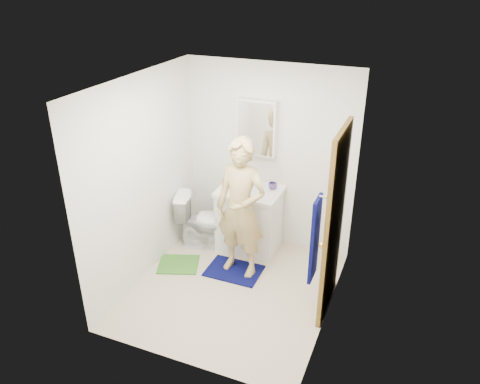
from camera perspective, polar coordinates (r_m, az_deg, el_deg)
name	(u,v)px	position (r m, az deg, el deg)	size (l,w,h in m)	color
floor	(233,290)	(5.56, -0.90, -11.85)	(2.20, 2.40, 0.02)	beige
ceiling	(231,82)	(4.50, -1.12, 13.28)	(2.20, 2.40, 0.02)	white
wall_back	(269,158)	(5.94, 3.61, 4.21)	(2.20, 0.02, 2.40)	silver
wall_front	(175,257)	(3.98, -7.95, -7.87)	(2.20, 0.02, 2.40)	silver
wall_left	(142,180)	(5.40, -11.88, 1.39)	(0.02, 2.40, 2.40)	silver
wall_right	(337,217)	(4.63, 11.74, -2.95)	(0.02, 2.40, 2.40)	silver
vanity_cabinet	(249,221)	(6.08, 1.16, -3.55)	(0.75, 0.55, 0.80)	white
countertop	(250,192)	(5.89, 1.20, 0.05)	(0.79, 0.59, 0.05)	white
sink_basin	(250,191)	(5.88, 1.20, 0.18)	(0.40, 0.40, 0.03)	white
faucet	(255,180)	(6.00, 1.83, 1.47)	(0.03, 0.03, 0.12)	silver
medicine_cabinet	(257,127)	(5.79, 2.08, 7.87)	(0.50, 0.12, 0.70)	white
mirror_panel	(255,129)	(5.74, 1.86, 7.69)	(0.46, 0.01, 0.66)	white
door	(334,224)	(4.85, 11.40, -3.87)	(0.05, 0.80, 2.05)	olive
door_knob	(322,245)	(4.63, 10.00, -6.43)	(0.07, 0.07, 0.07)	gold
towel	(315,239)	(4.13, 9.11, -5.71)	(0.03, 0.24, 0.80)	#070A47
towel_hook	(323,197)	(3.92, 10.10, -0.59)	(0.02, 0.02, 0.06)	silver
toilet	(205,220)	(6.17, -4.31, -3.46)	(0.42, 0.73, 0.75)	white
bath_mat	(234,271)	(5.83, -0.74, -9.57)	(0.66, 0.47, 0.02)	#070A47
green_rug	(178,264)	(5.99, -7.51, -8.73)	(0.49, 0.41, 0.02)	#40852C
soap_dispenser	(226,181)	(5.90, -1.68, 1.31)	(0.08, 0.08, 0.17)	#BA6F56
toothbrush_cup	(273,186)	(5.89, 4.00, 0.74)	(0.11, 0.11, 0.09)	#4D387C
man	(241,209)	(5.38, 0.11, -2.05)	(0.62, 0.41, 1.70)	tan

